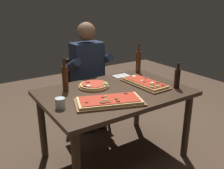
# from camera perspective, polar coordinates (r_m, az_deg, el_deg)

# --- Properties ---
(ground_plane) EXTENTS (6.40, 6.40, 0.00)m
(ground_plane) POSITION_cam_1_polar(r_m,az_deg,el_deg) (2.72, 0.60, -16.20)
(ground_plane) COLOR #4C3828
(dining_table) EXTENTS (1.40, 0.96, 0.74)m
(dining_table) POSITION_cam_1_polar(r_m,az_deg,el_deg) (2.41, 0.66, -3.59)
(dining_table) COLOR #3D2B1E
(dining_table) RESTS_ON ground_plane
(pizza_rectangular_front) EXTENTS (0.64, 0.46, 0.05)m
(pizza_rectangular_front) POSITION_cam_1_polar(r_m,az_deg,el_deg) (2.08, -0.62, -3.90)
(pizza_rectangular_front) COLOR brown
(pizza_rectangular_front) RESTS_ON dining_table
(pizza_rectangular_left) EXTENTS (0.26, 0.53, 0.05)m
(pizza_rectangular_left) POSITION_cam_1_polar(r_m,az_deg,el_deg) (2.55, 7.66, 0.32)
(pizza_rectangular_left) COLOR brown
(pizza_rectangular_left) RESTS_ON dining_table
(pizza_round_far) EXTENTS (0.31, 0.31, 0.05)m
(pizza_round_far) POSITION_cam_1_polar(r_m,az_deg,el_deg) (2.46, -4.30, -0.23)
(pizza_round_far) COLOR brown
(pizza_round_far) RESTS_ON dining_table
(wine_bottle_dark) EXTENTS (0.06, 0.06, 0.26)m
(wine_bottle_dark) POSITION_cam_1_polar(r_m,az_deg,el_deg) (2.50, 14.93, 1.47)
(wine_bottle_dark) COLOR black
(wine_bottle_dark) RESTS_ON dining_table
(oil_bottle_amber) EXTENTS (0.06, 0.06, 0.35)m
(oil_bottle_amber) POSITION_cam_1_polar(r_m,az_deg,el_deg) (2.95, 6.15, 5.38)
(oil_bottle_amber) COLOR #47230F
(oil_bottle_amber) RESTS_ON dining_table
(vinegar_bottle_green) EXTENTS (0.06, 0.06, 0.33)m
(vinegar_bottle_green) POSITION_cam_1_polar(r_m,az_deg,el_deg) (2.37, -10.87, 1.52)
(vinegar_bottle_green) COLOR #47230F
(vinegar_bottle_green) RESTS_ON dining_table
(tumbler_near_camera) EXTENTS (0.08, 0.08, 0.09)m
(tumbler_near_camera) POSITION_cam_1_polar(r_m,az_deg,el_deg) (2.03, -11.94, -4.41)
(tumbler_near_camera) COLOR silver
(tumbler_near_camera) RESTS_ON dining_table
(napkin_cutlery_set) EXTENTS (0.18, 0.12, 0.01)m
(napkin_cutlery_set) POSITION_cam_1_polar(r_m,az_deg,el_deg) (2.83, 2.14, 2.03)
(napkin_cutlery_set) COLOR white
(napkin_cutlery_set) RESTS_ON dining_table
(diner_chair) EXTENTS (0.44, 0.44, 0.87)m
(diner_chair) POSITION_cam_1_polar(r_m,az_deg,el_deg) (3.21, -6.19, -0.79)
(diner_chair) COLOR black
(diner_chair) RESTS_ON ground_plane
(seated_diner) EXTENTS (0.53, 0.41, 1.33)m
(seated_diner) POSITION_cam_1_polar(r_m,az_deg,el_deg) (3.03, -5.31, 3.11)
(seated_diner) COLOR #23232D
(seated_diner) RESTS_ON ground_plane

